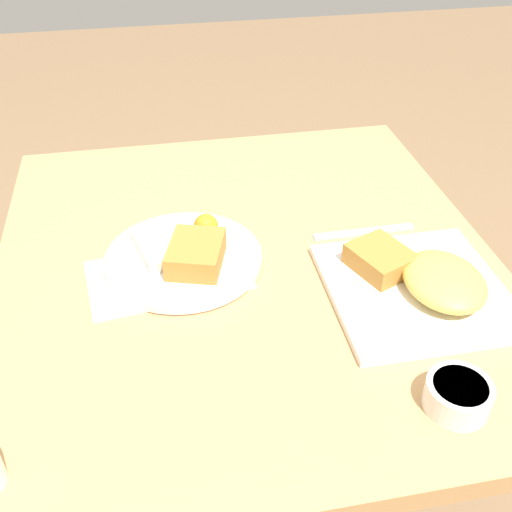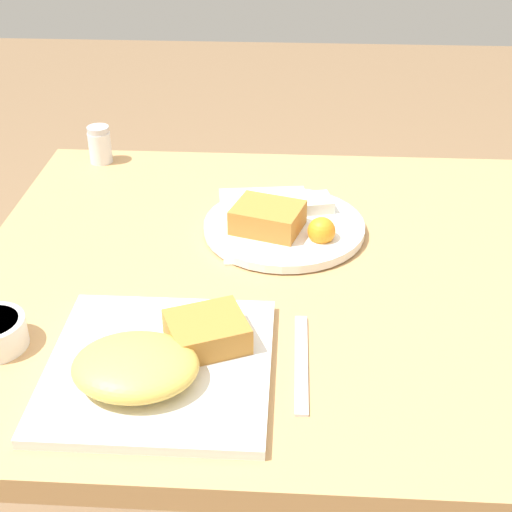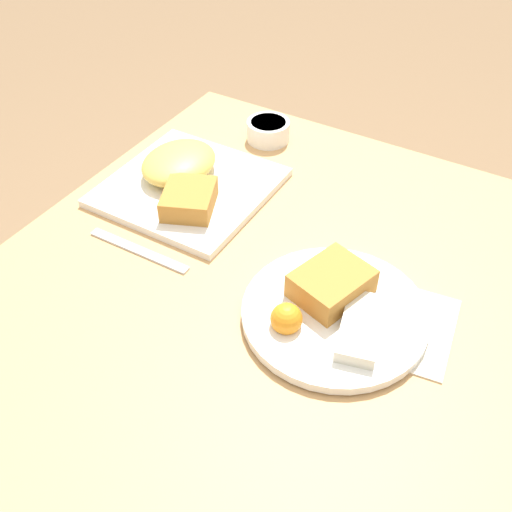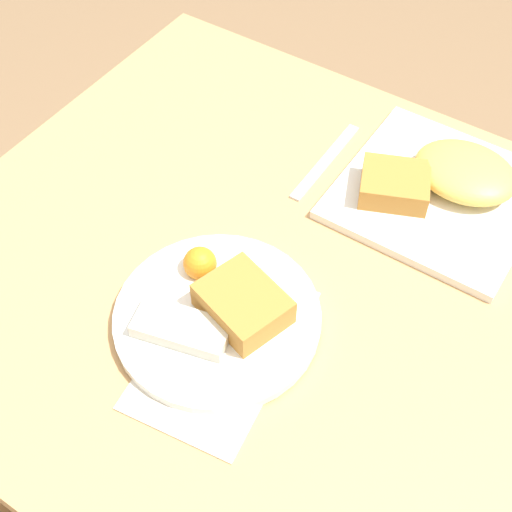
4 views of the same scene
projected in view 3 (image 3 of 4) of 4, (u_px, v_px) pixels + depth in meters
ground_plane at (266, 510)px, 1.40m from camera, size 8.00×8.00×0.00m
dining_table at (270, 328)px, 0.95m from camera, size 0.92×0.84×0.75m
menu_card at (361, 312)px, 0.85m from camera, size 0.19×0.27×0.00m
plate_square_near at (185, 179)px, 1.05m from camera, size 0.27×0.27×0.06m
plate_oval_far at (333, 308)px, 0.83m from camera, size 0.26×0.26×0.05m
sauce_ramekin at (268, 130)px, 1.18m from camera, size 0.08×0.08×0.04m
butter_knife at (139, 250)px, 0.95m from camera, size 0.02×0.19×0.00m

